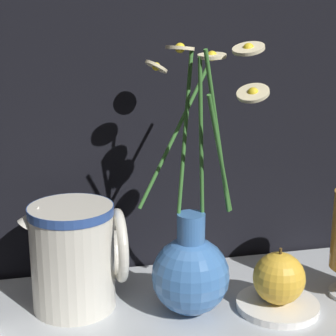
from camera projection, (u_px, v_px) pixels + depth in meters
name	position (u px, v px, depth m)	size (l,w,h in m)	color
ground_plane	(159.00, 318.00, 0.77)	(6.00, 6.00, 0.00)	black
shelf	(159.00, 314.00, 0.77)	(0.68, 0.29, 0.01)	#B2B7BC
vase_with_flowers	(191.00, 265.00, 0.74)	(0.15, 0.19, 0.36)	#3F72B7
ceramic_pitcher	(75.00, 253.00, 0.76)	(0.14, 0.11, 0.16)	beige
saucer_plate	(278.00, 305.00, 0.77)	(0.11, 0.11, 0.01)	white
orange_fruit	(279.00, 278.00, 0.76)	(0.07, 0.07, 0.08)	gold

